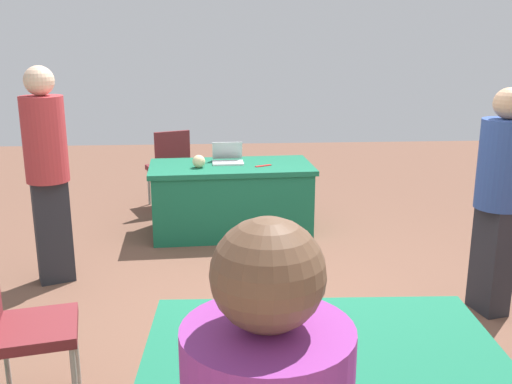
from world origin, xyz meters
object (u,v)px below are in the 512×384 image
laptop_silver (228,159)px  yarn_ball (199,161)px  person_attendee_browsing (47,165)px  chair_tucked_left (19,319)px  scissors_red (263,166)px  table_foreground (231,199)px  person_presenter (500,192)px  chair_aisle (170,164)px

laptop_silver → yarn_ball: laptop_silver is taller
person_attendee_browsing → laptop_silver: 1.96m
laptop_silver → yarn_ball: (0.29, 0.22, 0.02)m
chair_tucked_left → scissors_red: 3.26m
table_foreground → person_presenter: bearing=133.7°
chair_tucked_left → person_presenter: 3.25m
chair_tucked_left → laptop_silver: (-1.17, -3.07, 0.21)m
person_presenter → chair_tucked_left: bearing=95.9°
table_foreground → yarn_ball: bearing=19.7°
person_presenter → yarn_ball: (2.19, -1.84, -0.13)m
chair_tucked_left → person_presenter: (-3.07, -1.01, 0.37)m
chair_aisle → laptop_silver: 1.10m
chair_aisle → person_presenter: person_presenter is taller
chair_aisle → laptop_silver: chair_aisle is taller
table_foreground → scissors_red: size_ratio=9.47×
person_presenter → scissors_red: size_ratio=9.25×
table_foreground → chair_tucked_left: chair_tucked_left is taller
laptop_silver → scissors_red: 0.41m
table_foreground → chair_aisle: (0.70, -0.95, 0.18)m
chair_tucked_left → person_attendee_browsing: (0.31, -1.80, 0.45)m
chair_tucked_left → person_attendee_browsing: bearing=177.8°
chair_aisle → person_presenter: bearing=-71.0°
person_attendee_browsing → yarn_ball: (-1.18, -1.04, -0.21)m
yarn_ball → scissors_red: yarn_ball is taller
chair_aisle → person_attendee_browsing: size_ratio=0.53×
chair_aisle → yarn_ball: 1.16m
person_presenter → table_foreground: bearing=31.4°
table_foreground → chair_aisle: size_ratio=1.79×
chair_aisle → person_presenter: 3.90m
person_attendee_browsing → laptop_silver: person_attendee_browsing is taller
table_foreground → person_attendee_browsing: (1.51, 1.16, 0.64)m
person_presenter → person_attendee_browsing: (3.38, -0.80, 0.08)m
table_foreground → person_presenter: (-1.87, 1.95, 0.56)m
laptop_silver → scissors_red: bearing=149.8°
laptop_silver → scissors_red: (-0.36, 0.20, -0.04)m
person_presenter → scissors_red: 2.43m
scissors_red → laptop_silver: bearing=-56.7°
chair_tucked_left → yarn_ball: 2.99m
chair_tucked_left → laptop_silver: size_ratio=2.96×
laptop_silver → table_foreground: bearing=104.6°
laptop_silver → scissors_red: laptop_silver is taller
chair_aisle → yarn_ball: chair_aisle is taller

